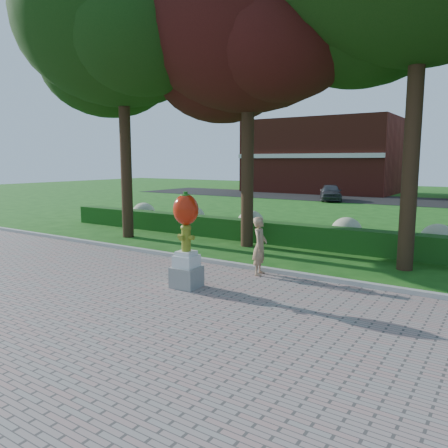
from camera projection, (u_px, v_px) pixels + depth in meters
name	position (u px, v px, depth m)	size (l,w,h in m)	color
ground	(188.00, 299.00, 9.79)	(100.00, 100.00, 0.00)	#195114
walkway	(21.00, 368.00, 6.48)	(40.00, 14.00, 0.04)	gray
curb	(254.00, 268.00, 12.26)	(40.00, 0.18, 0.15)	#ADADA5
lawn_hedge	(310.00, 236.00, 15.51)	(24.00, 0.70, 0.80)	#1D4714
hydrangea_row	(335.00, 230.00, 16.00)	(20.10, 1.10, 0.99)	#9FA57E
street	(418.00, 201.00, 32.90)	(50.00, 8.00, 0.02)	black
building_left	(322.00, 156.00, 42.81)	(14.00, 8.00, 7.00)	maroon
tree_far_left	(121.00, 32.00, 16.72)	(9.00, 7.68, 11.66)	black
tree_mid_left	(247.00, 36.00, 14.91)	(8.25, 7.04, 10.69)	black
hydrant_sculpture	(186.00, 237.00, 10.37)	(0.67, 0.67, 2.31)	gray
woman	(260.00, 246.00, 11.60)	(0.57, 0.37, 1.56)	#A07D5B
parked_car	(331.00, 192.00, 33.46)	(1.52, 3.77, 1.28)	#3C3E43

